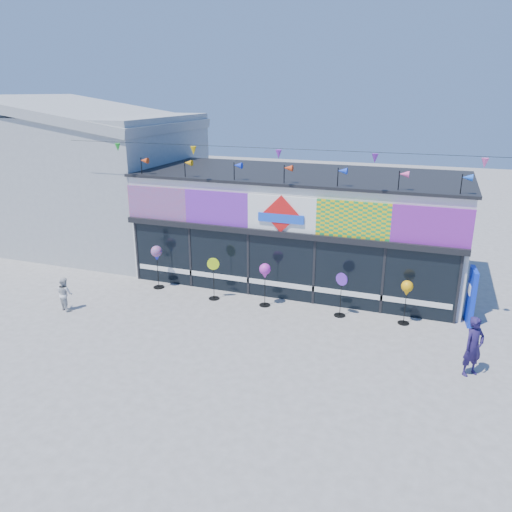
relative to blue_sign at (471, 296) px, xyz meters
The scene contains 11 objects.
ground 7.23m from the blue_sign, 149.85° to the right, with size 80.00×80.00×0.00m, color slate.
kite_shop 6.72m from the blue_sign, 159.33° to the left, with size 16.00×5.70×5.31m.
neighbour_building 16.71m from the blue_sign, 168.16° to the left, with size 8.18×7.20×6.87m.
blue_sign is the anchor object (origin of this frame).
spinner_0 10.83m from the blue_sign, behind, with size 0.41×0.41×1.64m.
spinner_1 8.46m from the blue_sign, behind, with size 0.42×0.39×1.53m.
spinner_2 6.59m from the blue_sign, behind, with size 0.39×0.39×1.53m.
spinner_3 4.03m from the blue_sign, 167.26° to the right, with size 0.40×0.38×1.49m.
spinner_4 2.07m from the blue_sign, 158.15° to the right, with size 0.37×0.37×1.45m.
adult_man 3.27m from the blue_sign, 91.00° to the right, with size 0.59×0.39×1.61m, color #211747.
child 13.19m from the blue_sign, 164.36° to the right, with size 0.56×0.32×1.15m, color silver.
Camera 1 is at (4.80, -12.27, 7.03)m, focal length 35.00 mm.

